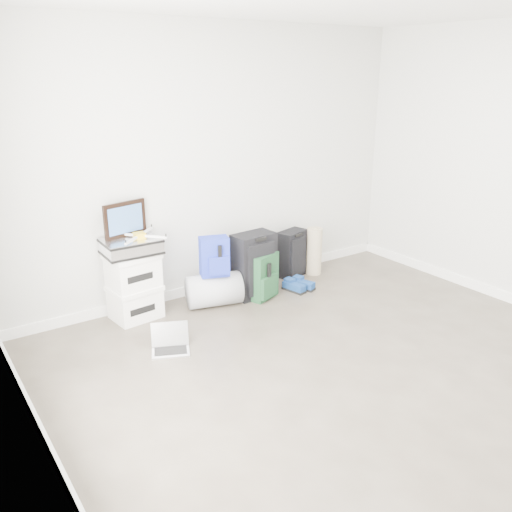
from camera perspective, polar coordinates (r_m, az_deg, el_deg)
ground at (r=4.19m, az=14.21°, el=-14.01°), size 5.00×5.00×0.00m
room_envelope at (r=3.59m, az=16.25°, el=9.89°), size 4.52×5.02×2.71m
boxes_stack at (r=5.21m, az=-12.70°, el=-3.09°), size 0.49×0.41×0.64m
briefcase at (r=5.08m, az=-13.02°, el=0.99°), size 0.50×0.37×0.14m
painting at (r=5.10m, az=-13.62°, el=3.78°), size 0.43×0.12×0.33m
drone at (r=5.06m, az=-12.18°, el=2.13°), size 0.42×0.42×0.05m
duffel_bag at (r=5.42m, az=-4.43°, el=-3.58°), size 0.60×0.46×0.33m
blue_backpack at (r=5.27m, az=-4.37°, el=-0.15°), size 0.32×0.28×0.39m
large_suitcase at (r=5.57m, az=-0.21°, el=-0.98°), size 0.45×0.31×0.67m
green_backpack at (r=5.56m, az=0.66°, el=-2.20°), size 0.39×0.35×0.47m
carry_on at (r=6.15m, az=3.87°, el=0.25°), size 0.38×0.30×0.53m
shoes at (r=5.83m, az=4.49°, el=-3.18°), size 0.30×0.29×0.09m
rolled_rug at (r=6.24m, az=6.13°, el=0.51°), size 0.18×0.18×0.54m
laptop at (r=4.68m, az=-9.01°, el=-9.14°), size 0.38×0.33×0.22m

